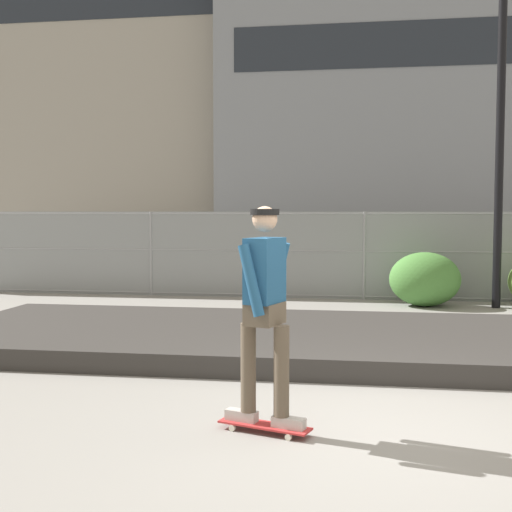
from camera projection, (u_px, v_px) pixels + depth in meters
The scene contains 11 objects.
ground_plane at pixel (368, 436), 5.56m from camera, with size 120.00×120.00×0.00m, color gray.
gravel_berm at pixel (366, 341), 8.97m from camera, with size 11.56×3.65×0.26m, color #33302D.
skateboard at pixel (265, 426), 5.64m from camera, with size 0.82×0.44×0.07m.
skater at pixel (265, 300), 5.57m from camera, with size 0.72×0.62×1.83m.
chain_fence at pixel (364, 255), 14.12m from camera, with size 18.67×0.06×1.85m.
street_lamp at pixel (501, 74), 12.66m from camera, with size 0.44×0.44×7.19m.
parked_car_near at pixel (156, 251), 17.27m from camera, with size 4.52×2.20×1.66m.
parked_car_mid at pixel (361, 253), 16.41m from camera, with size 4.45×2.04×1.66m.
library_building at pixel (173, 64), 46.31m from camera, with size 21.52×11.06×23.99m.
office_block at pixel (473, 99), 42.14m from camera, with size 30.66×12.02×17.76m.
shrub_left at pixel (425, 279), 13.12m from camera, with size 1.37×1.12×1.06m.
Camera 1 is at (-0.08, -5.53, 1.86)m, focal length 47.22 mm.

